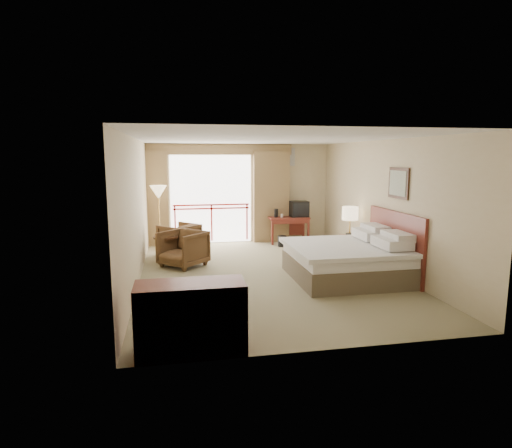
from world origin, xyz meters
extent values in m
plane|color=#867E5B|center=(0.00, 0.00, 0.00)|extent=(7.00, 7.00, 0.00)
plane|color=white|center=(0.00, 0.00, 2.70)|extent=(7.00, 7.00, 0.00)
plane|color=beige|center=(0.00, 3.50, 1.35)|extent=(5.00, 0.00, 5.00)
plane|color=beige|center=(0.00, -3.50, 1.35)|extent=(5.00, 0.00, 5.00)
plane|color=beige|center=(-2.50, 0.00, 1.35)|extent=(0.00, 7.00, 7.00)
plane|color=beige|center=(2.50, 0.00, 1.35)|extent=(0.00, 7.00, 7.00)
plane|color=white|center=(-0.80, 3.48, 1.20)|extent=(2.40, 0.00, 2.40)
cube|color=#B7160F|center=(-0.80, 3.46, 0.95)|extent=(2.09, 0.03, 0.04)
cube|color=#B7160F|center=(-0.80, 3.46, 1.05)|extent=(2.09, 0.03, 0.04)
cube|color=#B7160F|center=(-1.79, 3.46, 0.55)|extent=(0.04, 0.03, 1.00)
cube|color=#B7160F|center=(-0.80, 3.46, 0.55)|extent=(0.04, 0.03, 1.00)
cube|color=#B7160F|center=(0.19, 3.46, 0.55)|extent=(0.04, 0.03, 1.00)
cube|color=olive|center=(-2.45, 3.35, 1.25)|extent=(1.00, 0.26, 2.50)
cube|color=olive|center=(0.85, 3.35, 1.25)|extent=(1.00, 0.26, 2.50)
cube|color=olive|center=(-0.80, 3.38, 2.55)|extent=(4.40, 0.22, 0.28)
cube|color=silver|center=(1.30, 3.47, 2.35)|extent=(0.50, 0.04, 0.50)
cube|color=brown|center=(1.45, -0.60, 0.20)|extent=(2.05, 2.00, 0.40)
cube|color=white|center=(1.45, -0.60, 0.50)|extent=(2.01, 1.96, 0.22)
cube|color=white|center=(1.40, -0.60, 0.63)|extent=(2.09, 2.06, 0.08)
cube|color=white|center=(2.15, -1.05, 0.78)|extent=(0.50, 0.75, 0.18)
cube|color=white|center=(2.15, -0.15, 0.78)|extent=(0.50, 0.75, 0.18)
cube|color=white|center=(2.28, -1.05, 0.90)|extent=(0.40, 0.70, 0.14)
cube|color=white|center=(2.28, -0.15, 0.90)|extent=(0.40, 0.70, 0.14)
cube|color=maroon|center=(2.46, -0.60, 0.65)|extent=(0.06, 2.10, 1.30)
cube|color=black|center=(2.48, -0.60, 1.85)|extent=(0.03, 0.72, 0.60)
cube|color=silver|center=(2.46, -0.60, 1.85)|extent=(0.01, 0.60, 0.48)
cube|color=maroon|center=(2.19, 0.94, 0.27)|extent=(0.39, 0.46, 0.54)
cylinder|color=tan|center=(2.19, 0.99, 0.58)|extent=(0.15, 0.15, 0.04)
cylinder|color=tan|center=(2.19, 0.99, 0.78)|extent=(0.03, 0.03, 0.39)
cylinder|color=#FFE5B2|center=(2.19, 0.99, 1.06)|extent=(0.37, 0.37, 0.31)
cube|color=black|center=(2.14, 0.79, 0.58)|extent=(0.22, 0.18, 0.09)
cube|color=maroon|center=(1.28, 3.04, 0.69)|extent=(1.10, 0.53, 0.05)
cube|color=maroon|center=(0.78, 2.82, 0.34)|extent=(0.05, 0.05, 0.68)
cube|color=maroon|center=(1.78, 2.82, 0.34)|extent=(0.05, 0.05, 0.68)
cube|color=maroon|center=(0.78, 3.27, 0.34)|extent=(0.05, 0.05, 0.68)
cube|color=maroon|center=(1.78, 3.27, 0.34)|extent=(0.05, 0.05, 0.68)
cube|color=maroon|center=(1.28, 3.27, 0.41)|extent=(1.00, 0.03, 0.50)
cube|color=maroon|center=(1.28, 2.81, 0.62)|extent=(1.00, 0.03, 0.11)
cube|color=black|center=(1.58, 3.04, 0.93)|extent=(0.48, 0.37, 0.44)
cube|color=black|center=(1.58, 2.86, 0.93)|extent=(0.44, 0.02, 0.35)
cylinder|color=black|center=(0.93, 3.04, 0.83)|extent=(0.14, 0.14, 0.24)
cylinder|color=white|center=(1.08, 2.99, 0.76)|extent=(0.08, 0.08, 0.10)
cylinder|color=black|center=(0.98, 2.56, 0.14)|extent=(0.25, 0.25, 0.29)
imported|color=#452C18|center=(-1.71, 2.23, 0.00)|extent=(1.14, 1.14, 0.74)
imported|color=#452C18|center=(-1.64, 0.96, 0.00)|extent=(1.20, 1.20, 0.78)
cylinder|color=black|center=(-2.00, 1.34, 0.59)|extent=(0.56, 0.56, 0.04)
cylinder|color=black|center=(-2.00, 1.34, 0.30)|extent=(0.07, 0.07, 0.56)
cylinder|color=black|center=(-2.00, 1.34, 0.02)|extent=(0.40, 0.40, 0.03)
imported|color=white|center=(-2.00, 1.34, 0.61)|extent=(0.21, 0.25, 0.02)
cylinder|color=tan|center=(-2.19, 2.83, 0.01)|extent=(0.27, 0.27, 0.03)
cylinder|color=tan|center=(-2.19, 2.83, 0.71)|extent=(0.03, 0.03, 1.43)
cone|color=#FFE5B2|center=(-2.19, 2.83, 1.47)|extent=(0.42, 0.42, 0.33)
cube|color=maroon|center=(-1.65, -3.24, 0.44)|extent=(1.31, 0.55, 0.87)
cube|color=black|center=(-1.65, -3.52, 0.44)|extent=(1.20, 0.02, 0.76)
camera|label=1|loc=(-1.81, -8.21, 2.36)|focal=30.00mm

